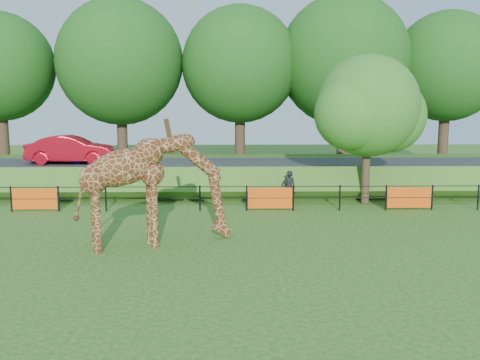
{
  "coord_description": "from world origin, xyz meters",
  "views": [
    {
      "loc": [
        1.25,
        -14.48,
        4.57
      ],
      "look_at": [
        1.62,
        3.39,
        2.0
      ],
      "focal_mm": 40.0,
      "sensor_mm": 36.0,
      "label": 1
    }
  ],
  "objects_px": {
    "visitor": "(289,187)",
    "tree_east": "(370,110)",
    "car_red": "(71,150)",
    "car_blue": "(62,151)",
    "giraffe": "(156,190)"
  },
  "relations": [
    {
      "from": "giraffe",
      "to": "car_blue",
      "type": "height_order",
      "value": "giraffe"
    },
    {
      "from": "visitor",
      "to": "tree_east",
      "type": "bearing_deg",
      "value": 179.27
    },
    {
      "from": "car_red",
      "to": "tree_east",
      "type": "relative_size",
      "value": 0.67
    },
    {
      "from": "visitor",
      "to": "car_blue",
      "type": "bearing_deg",
      "value": -26.34
    },
    {
      "from": "giraffe",
      "to": "visitor",
      "type": "distance_m",
      "value": 8.62
    },
    {
      "from": "giraffe",
      "to": "car_red",
      "type": "height_order",
      "value": "giraffe"
    },
    {
      "from": "car_blue",
      "to": "visitor",
      "type": "distance_m",
      "value": 12.72
    },
    {
      "from": "tree_east",
      "to": "car_red",
      "type": "bearing_deg",
      "value": 164.77
    },
    {
      "from": "giraffe",
      "to": "visitor",
      "type": "bearing_deg",
      "value": 33.23
    },
    {
      "from": "car_blue",
      "to": "tree_east",
      "type": "relative_size",
      "value": 0.54
    },
    {
      "from": "car_red",
      "to": "visitor",
      "type": "height_order",
      "value": "car_red"
    },
    {
      "from": "tree_east",
      "to": "car_blue",
      "type": "bearing_deg",
      "value": 163.25
    },
    {
      "from": "car_red",
      "to": "tree_east",
      "type": "xyz_separation_m",
      "value": [
        14.61,
        -3.98,
        2.12
      ]
    },
    {
      "from": "visitor",
      "to": "tree_east",
      "type": "distance_m",
      "value": 5.04
    },
    {
      "from": "car_red",
      "to": "tree_east",
      "type": "bearing_deg",
      "value": -105.41
    }
  ]
}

